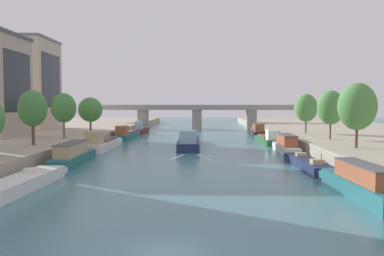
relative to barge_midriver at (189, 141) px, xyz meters
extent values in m
plane|color=#42757F|center=(0.63, -46.53, -0.97)|extent=(400.00, 400.00, 0.00)
cube|color=#A89E89|center=(-33.39, 8.47, -0.01)|extent=(36.00, 170.00, 1.91)
cube|color=#A89E89|center=(34.65, 8.47, -0.01)|extent=(36.00, 170.00, 1.91)
cube|color=#1E284C|center=(-0.01, 0.65, -0.36)|extent=(3.80, 18.13, 1.21)
cube|color=#1E284C|center=(-0.22, 10.03, -0.24)|extent=(3.26, 1.32, 0.97)
cube|color=#1E284C|center=(-0.01, 0.65, 0.27)|extent=(3.87, 18.13, 0.06)
cube|color=#9EBCD6|center=(0.12, -5.49, 1.25)|extent=(2.63, 3.67, 1.90)
cube|color=black|center=(0.08, -3.68, 1.54)|extent=(2.04, 0.08, 0.53)
cube|color=brown|center=(-0.05, 2.45, 0.48)|extent=(2.86, 9.45, 0.36)
cylinder|color=#232328|center=(0.62, -4.76, 0.85)|extent=(0.07, 0.07, 1.10)
cube|color=silver|center=(2.50, -12.64, -0.95)|extent=(2.13, 5.84, 0.03)
cube|color=silver|center=(-1.10, -12.72, -0.95)|extent=(1.87, 5.89, 0.03)
cube|color=silver|center=(-12.80, -34.43, -0.45)|extent=(3.01, 15.12, 1.03)
cube|color=silver|center=(-12.57, -26.55, -0.35)|extent=(2.48, 1.29, 0.88)
cube|color=silver|center=(-12.80, -34.43, 0.10)|extent=(3.07, 15.12, 0.06)
cube|color=beige|center=(-12.70, -31.12, 0.33)|extent=(1.31, 0.94, 0.40)
cube|color=#23666B|center=(-13.11, -19.10, -0.40)|extent=(2.74, 12.04, 1.12)
cube|color=#23666B|center=(-13.35, -12.78, -0.29)|extent=(2.21, 1.32, 0.93)
cube|color=#23666B|center=(-13.11, -19.10, 0.19)|extent=(2.78, 12.04, 0.06)
cube|color=tan|center=(-13.09, -19.70, 0.93)|extent=(2.16, 7.72, 1.42)
cube|color=#4C4C51|center=(-13.09, -19.70, 1.68)|extent=(2.31, 7.95, 0.08)
cylinder|color=#232328|center=(-12.63, -22.67, 0.77)|extent=(0.07, 0.07, 1.10)
cube|color=silver|center=(-13.71, -2.99, -0.38)|extent=(3.08, 14.21, 1.18)
cube|color=silver|center=(-13.63, 4.45, -0.26)|extent=(2.79, 1.28, 0.96)
cube|color=silver|center=(-13.71, -2.99, 0.24)|extent=(3.14, 14.21, 0.06)
cube|color=tan|center=(-13.76, -7.81, 1.24)|extent=(2.22, 2.86, 1.94)
cube|color=black|center=(-13.75, -6.38, 1.53)|extent=(1.75, 0.05, 0.54)
cube|color=brown|center=(-13.69, -1.57, 0.45)|extent=(2.36, 7.40, 0.36)
cylinder|color=#232328|center=(-13.32, -7.25, 0.82)|extent=(0.07, 0.07, 1.10)
cube|color=#23666B|center=(-13.51, 16.01, -0.41)|extent=(2.88, 15.08, 1.11)
cube|color=#23666B|center=(-13.46, 23.89, -0.30)|extent=(2.65, 1.25, 0.92)
cube|color=#23666B|center=(-13.51, 16.01, 0.18)|extent=(2.93, 15.08, 0.06)
cube|color=#9E5133|center=(-13.54, 10.89, 1.11)|extent=(2.10, 3.03, 1.80)
cube|color=black|center=(-13.53, 12.40, 1.38)|extent=(1.67, 0.04, 0.50)
cube|color=brown|center=(-13.50, 17.51, 0.39)|extent=(2.22, 7.85, 0.36)
cylinder|color=#232328|center=(-13.12, 11.49, 0.76)|extent=(0.07, 0.07, 1.10)
cube|color=maroon|center=(-12.88, 30.82, -0.39)|extent=(2.31, 9.84, 1.15)
cube|color=maroon|center=(-12.67, 36.05, -0.28)|extent=(1.88, 1.31, 0.94)
cube|color=maroon|center=(-12.88, 30.82, 0.21)|extent=(2.35, 9.84, 0.06)
cube|color=#9EBCD6|center=(-13.01, 27.50, 1.25)|extent=(1.52, 2.01, 2.02)
cube|color=black|center=(-12.97, 28.49, 1.56)|extent=(1.16, 0.08, 0.57)
cube|color=brown|center=(-12.84, 31.80, 0.42)|extent=(1.70, 5.14, 0.36)
cylinder|color=#232328|center=(-12.71, 27.88, 0.79)|extent=(0.07, 0.07, 1.10)
cube|color=#23666B|center=(14.31, -35.07, -0.32)|extent=(2.40, 11.20, 1.29)
cube|color=#23666B|center=(14.11, -29.15, -0.19)|extent=(1.97, 1.33, 1.02)
cube|color=#23666B|center=(14.31, -35.07, 0.35)|extent=(2.44, 11.20, 0.06)
cube|color=#9E5133|center=(14.33, -35.62, 1.02)|extent=(1.90, 7.18, 1.27)
cube|color=#4C4C51|center=(14.33, -35.62, 1.69)|extent=(2.03, 7.40, 0.08)
cube|color=#1E284C|center=(14.06, -21.30, -0.49)|extent=(2.46, 12.40, 0.95)
cube|color=#1E284C|center=(13.95, -14.76, -0.40)|extent=(2.17, 1.24, 0.84)
cube|color=#1E284C|center=(14.06, -21.30, 0.01)|extent=(2.51, 12.40, 0.06)
cube|color=tan|center=(14.02, -18.58, 0.24)|extent=(1.15, 0.92, 0.40)
cube|color=tan|center=(14.11, -24.76, 0.28)|extent=(1.26, 1.12, 0.48)
cylinder|color=#232328|center=(14.46, -25.00, 0.59)|extent=(0.07, 0.07, 1.10)
cube|color=silver|center=(14.74, -6.92, -0.43)|extent=(2.62, 10.78, 1.07)
cube|color=silver|center=(14.91, -1.21, -0.32)|extent=(2.22, 1.29, 0.90)
cube|color=silver|center=(14.74, -6.92, 0.14)|extent=(2.66, 10.79, 0.06)
cube|color=#9E5133|center=(14.72, -7.45, 0.93)|extent=(2.09, 6.91, 1.53)
cube|color=#4C4C51|center=(14.72, -7.45, 1.74)|extent=(2.23, 7.12, 0.08)
cylinder|color=#232328|center=(14.99, -10.14, 0.72)|extent=(0.07, 0.07, 1.10)
cube|color=#235633|center=(14.45, 7.52, -0.49)|extent=(3.27, 12.81, 0.95)
cube|color=#235633|center=(14.20, 14.22, -0.39)|extent=(2.70, 1.31, 0.84)
cube|color=#235633|center=(14.45, 7.52, 0.02)|extent=(3.32, 12.81, 0.06)
cube|color=white|center=(14.61, 3.20, 0.90)|extent=(2.19, 2.62, 1.71)
cube|color=black|center=(14.56, 4.48, 1.16)|extent=(1.68, 0.09, 0.48)
cube|color=brown|center=(14.40, 8.79, 0.23)|extent=(2.42, 6.69, 0.36)
cylinder|color=#232328|center=(15.01, 3.73, 0.60)|extent=(0.07, 0.07, 1.10)
cube|color=black|center=(14.66, 24.16, -0.36)|extent=(3.14, 15.53, 1.22)
cube|color=black|center=(14.93, 32.23, -0.23)|extent=(2.54, 1.34, 0.98)
cube|color=black|center=(14.66, 24.16, 0.28)|extent=(3.19, 15.53, 0.06)
cube|color=#9E5133|center=(14.48, 18.91, 1.20)|extent=(2.07, 3.15, 1.76)
cube|color=black|center=(14.54, 20.47, 1.46)|extent=(1.58, 0.08, 0.49)
cube|color=brown|center=(14.71, 25.71, 0.49)|extent=(2.32, 8.10, 0.36)
cylinder|color=#232328|center=(14.90, 19.52, 0.86)|extent=(0.07, 0.07, 1.10)
cylinder|color=brown|center=(-19.56, -15.35, 2.66)|extent=(0.39, 0.39, 3.44)
ellipsoid|color=#427F3D|center=(-19.56, -15.35, 5.67)|extent=(3.65, 3.65, 4.69)
cylinder|color=brown|center=(-19.52, -4.39, 2.66)|extent=(0.29, 0.29, 3.44)
ellipsoid|color=#427F3D|center=(-19.52, -4.39, 5.65)|extent=(3.87, 3.87, 4.63)
cylinder|color=brown|center=(-19.31, 9.29, 2.43)|extent=(0.36, 0.36, 2.97)
ellipsoid|color=#427F3D|center=(-19.31, 9.29, 5.21)|extent=(4.55, 4.55, 4.70)
cylinder|color=brown|center=(20.83, -17.70, 2.66)|extent=(0.34, 0.34, 3.43)
ellipsoid|color=#4C8942|center=(20.83, -17.70, 5.93)|extent=(4.49, 4.49, 5.67)
cylinder|color=brown|center=(21.60, -5.80, 2.63)|extent=(0.27, 0.27, 3.36)
ellipsoid|color=#4C8942|center=(21.60, -5.80, 5.72)|extent=(3.97, 3.97, 5.15)
cylinder|color=brown|center=(21.20, 6.53, 2.56)|extent=(0.27, 0.27, 3.24)
ellipsoid|color=#4C8942|center=(21.20, 6.53, 5.58)|extent=(4.03, 4.03, 5.07)
cube|color=#232833|center=(-27.29, -3.06, 9.79)|extent=(0.04, 8.90, 9.65)
cube|color=#B2A38E|center=(-35.10, 17.22, 10.33)|extent=(10.35, 12.31, 18.77)
cube|color=slate|center=(-35.10, 17.22, 19.96)|extent=(10.66, 12.68, 0.50)
cube|color=#232833|center=(-29.90, 17.22, 11.27)|extent=(0.04, 9.85, 11.26)
cube|color=gray|center=(0.63, 49.66, 4.96)|extent=(56.04, 4.40, 0.60)
cube|color=gray|center=(0.63, 47.66, 5.71)|extent=(56.04, 0.30, 0.90)
cube|color=gray|center=(0.63, 51.66, 5.71)|extent=(56.04, 0.30, 0.90)
cube|color=gray|center=(-15.39, 49.66, 1.85)|extent=(2.80, 3.60, 5.63)
cube|color=gray|center=(0.63, 49.66, 1.85)|extent=(2.80, 3.60, 5.63)
cube|color=gray|center=(16.65, 49.66, 1.85)|extent=(2.80, 3.60, 5.63)
camera|label=1|loc=(2.35, -64.40, 6.10)|focal=36.10mm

